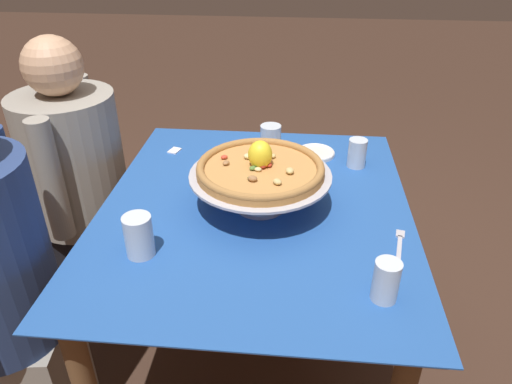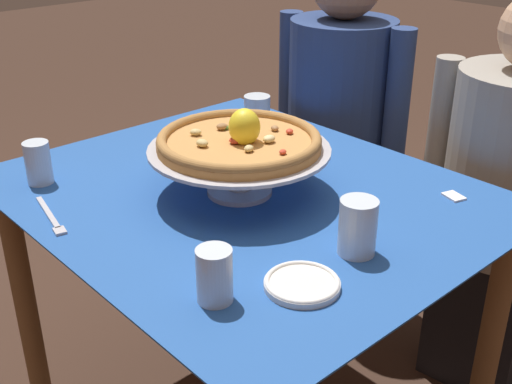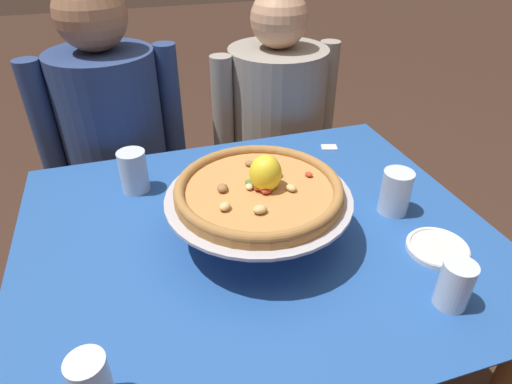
# 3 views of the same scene
# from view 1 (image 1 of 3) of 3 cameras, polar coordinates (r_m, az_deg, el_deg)

# --- Properties ---
(ground_plane) EXTENTS (14.00, 14.00, 0.00)m
(ground_plane) POSITION_cam_1_polar(r_m,az_deg,el_deg) (2.00, -0.07, -20.30)
(ground_plane) COLOR #3D281E
(dining_table) EXTENTS (1.14, 0.96, 0.76)m
(dining_table) POSITION_cam_1_polar(r_m,az_deg,el_deg) (1.55, -0.09, -5.23)
(dining_table) COLOR brown
(dining_table) RESTS_ON ground
(pizza_stand) EXTENTS (0.43, 0.43, 0.12)m
(pizza_stand) POSITION_cam_1_polar(r_m,az_deg,el_deg) (1.44, 0.53, 1.34)
(pizza_stand) COLOR #B7B7C1
(pizza_stand) RESTS_ON dining_table
(pizza) EXTENTS (0.38, 0.38, 0.10)m
(pizza) POSITION_cam_1_polar(r_m,az_deg,el_deg) (1.42, 0.53, 2.98)
(pizza) COLOR #BC8447
(pizza) RESTS_ON pizza_stand
(water_glass_side_right) EXTENTS (0.08, 0.08, 0.12)m
(water_glass_side_right) POSITION_cam_1_polar(r_m,az_deg,el_deg) (1.78, 1.75, 5.96)
(water_glass_side_right) COLOR silver
(water_glass_side_right) RESTS_ON dining_table
(water_glass_front_right) EXTENTS (0.07, 0.07, 0.10)m
(water_glass_front_right) POSITION_cam_1_polar(r_m,az_deg,el_deg) (1.74, 11.99, 4.42)
(water_glass_front_right) COLOR silver
(water_glass_front_right) RESTS_ON dining_table
(water_glass_back_left) EXTENTS (0.08, 0.08, 0.12)m
(water_glass_back_left) POSITION_cam_1_polar(r_m,az_deg,el_deg) (1.30, -13.82, -5.42)
(water_glass_back_left) COLOR silver
(water_glass_back_left) RESTS_ON dining_table
(water_glass_front_left) EXTENTS (0.06, 0.06, 0.11)m
(water_glass_front_left) POSITION_cam_1_polar(r_m,az_deg,el_deg) (1.17, 15.26, -10.47)
(water_glass_front_left) COLOR silver
(water_glass_front_left) RESTS_ON dining_table
(side_plate) EXTENTS (0.14, 0.14, 0.02)m
(side_plate) POSITION_cam_1_polar(r_m,az_deg,el_deg) (1.81, 7.16, 4.70)
(side_plate) COLOR silver
(side_plate) RESTS_ON dining_table
(dinner_fork) EXTENTS (0.20, 0.06, 0.01)m
(dinner_fork) POSITION_cam_1_polar(r_m,az_deg,el_deg) (1.36, 16.77, -6.52)
(dinner_fork) COLOR #B7B7C1
(dinner_fork) RESTS_ON dining_table
(sugar_packet) EXTENTS (0.06, 0.05, 0.00)m
(sugar_packet) POSITION_cam_1_polar(r_m,az_deg,el_deg) (1.85, -9.73, 4.91)
(sugar_packet) COLOR white
(sugar_packet) RESTS_ON dining_table
(diner_right) EXTENTS (0.53, 0.42, 1.19)m
(diner_right) POSITION_cam_1_polar(r_m,az_deg,el_deg) (2.03, -20.37, 0.38)
(diner_right) COLOR black
(diner_right) RESTS_ON ground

